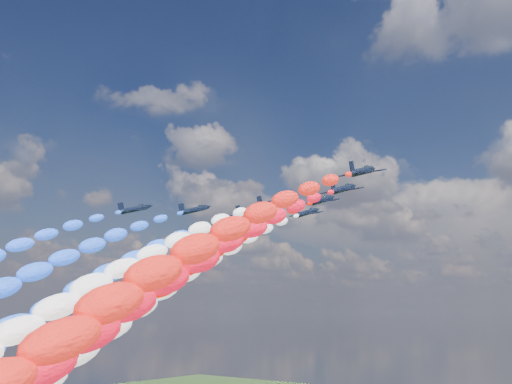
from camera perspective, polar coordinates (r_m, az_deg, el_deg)
The scene contains 15 objects.
jet_0 at distance 166.18m, azimuth -11.46°, elevation -1.61°, with size 9.74×13.07×2.88m, color black, non-canonical shape.
jet_1 at distance 164.75m, azimuth -5.88°, elevation -1.69°, with size 9.74×13.07×2.88m, color black, non-canonical shape.
trail_1 at distance 131.75m, azimuth -21.67°, elevation -9.16°, with size 6.21×95.27×51.67m, color blue, non-canonical shape.
jet_2 at distance 167.08m, azimuth -0.74°, elevation -1.89°, with size 9.74×13.07×2.88m, color black, non-canonical shape.
trail_2 at distance 130.25m, azimuth -15.05°, elevation -9.55°, with size 6.21×95.27×51.67m, color #215AFF, non-canonical shape.
jet_3 at distance 153.85m, azimuth 1.41°, elevation -1.06°, with size 9.74×13.07×2.88m, color black, non-canonical shape.
trail_3 at distance 115.74m, azimuth -13.89°, elevation -9.42°, with size 6.21×95.27×51.67m, color white, non-canonical shape.
jet_4 at distance 168.93m, azimuth 4.86°, elevation -1.96°, with size 9.74×13.07×2.88m, color black, non-canonical shape.
trail_4 at distance 128.30m, azimuth -7.67°, elevation -9.81°, with size 6.21×95.27×51.67m, color white, non-canonical shape.
jet_5 at distance 150.67m, azimuth 6.25°, elevation -0.77°, with size 9.74×13.07×2.88m, color black, non-canonical shape.
trail_5 at distance 109.36m, azimuth -7.88°, elevation -9.54°, with size 6.21×95.27×51.67m, color #ED0E00, non-canonical shape.
jet_6 at distance 137.70m, azimuth 8.26°, elevation 0.29°, with size 9.74×13.07×2.88m, color black, non-canonical shape.
trail_6 at distance 95.28m, azimuth -6.96°, elevation -9.30°, with size 6.21×95.27×51.67m, color red, non-canonical shape.
jet_7 at distance 121.33m, azimuth 10.03°, elevation 1.95°, with size 9.74×13.07×2.88m, color black, non-canonical shape.
trail_7 at distance 78.06m, azimuth -7.49°, elevation -8.83°, with size 6.21×95.27×51.67m, color red, non-canonical shape.
Camera 1 is at (91.87, -110.57, 67.44)m, focal length 42.18 mm.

